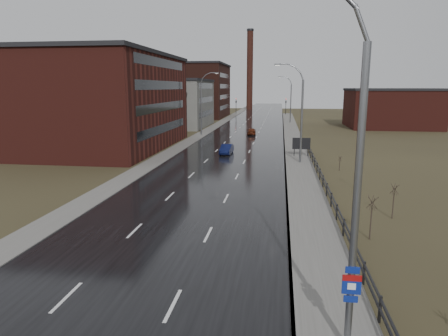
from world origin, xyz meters
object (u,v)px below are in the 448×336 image
(streetlight_main, at_px, (347,176))
(car_far, at_px, (252,132))
(car_near, at_px, (227,150))
(billboard, at_px, (301,144))

(streetlight_main, distance_m, car_far, 62.16)
(streetlight_main, bearing_deg, car_near, 102.90)
(streetlight_main, xyz_separation_m, car_near, (-9.00, 39.30, -5.41))
(car_near, bearing_deg, streetlight_main, -74.84)
(streetlight_main, height_order, car_near, streetlight_main)
(streetlight_main, distance_m, car_near, 40.68)
(car_far, bearing_deg, car_near, 82.33)
(streetlight_main, bearing_deg, billboard, 89.06)
(car_near, relative_size, car_far, 1.02)
(billboard, xyz_separation_m, car_near, (-9.63, 0.95, -1.05))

